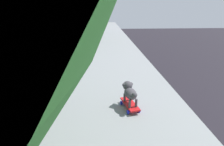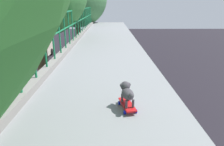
% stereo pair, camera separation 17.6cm
% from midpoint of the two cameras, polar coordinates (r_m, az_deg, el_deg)
% --- Properties ---
extents(city_bus, '(2.78, 11.77, 3.54)m').
position_cam_midpoint_polar(city_bus, '(26.89, -22.47, 6.87)').
color(city_bus, beige).
rests_on(city_bus, ground).
extents(toy_skateboard, '(0.27, 0.47, 0.08)m').
position_cam_midpoint_polar(toy_skateboard, '(2.98, 6.19, -9.28)').
color(toy_skateboard, red).
rests_on(toy_skateboard, overpass_deck).
extents(small_dog, '(0.23, 0.41, 0.32)m').
position_cam_midpoint_polar(small_dog, '(2.90, 6.16, -5.52)').
color(small_dog, '#433F46').
rests_on(small_dog, toy_skateboard).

